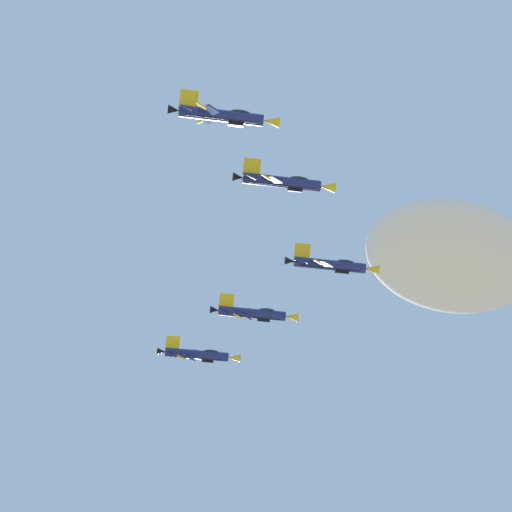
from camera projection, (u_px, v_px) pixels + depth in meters
name	position (u px, v px, depth m)	size (l,w,h in m)	color
cloud_high_distant	(452.00, 259.00, 212.02)	(64.11, 44.76, 21.51)	white
fighter_jet_lead	(331.00, 265.00, 102.76)	(15.59, 8.09, 7.36)	navy
fighter_jet_left_wing	(254.00, 314.00, 110.26)	(15.59, 7.72, 8.04)	navy
fighter_jet_right_wing	(283.00, 182.00, 94.48)	(15.59, 7.80, 7.91)	navy
fighter_jet_left_outer	(198.00, 355.00, 117.30)	(15.59, 7.92, 7.69)	navy
fighter_jet_right_outer	(223.00, 116.00, 87.63)	(15.59, 7.89, 7.75)	navy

